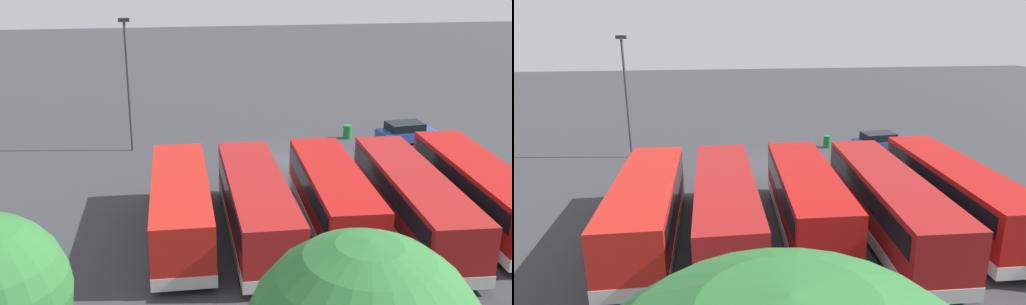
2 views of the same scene
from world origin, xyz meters
TOP-DOWN VIEW (x-y plane):
  - ground_plane at (0.00, 0.00)m, footprint 140.00×140.00m
  - bus_single_deck_near_end at (-7.34, 10.29)m, footprint 2.93×11.52m
  - bus_single_deck_second at (-3.62, 11.07)m, footprint 3.05×11.98m
  - bus_single_deck_third at (-0.01, 10.09)m, footprint 2.94×10.38m
  - bus_single_deck_fourth at (3.76, 10.60)m, footprint 2.62×11.09m
  - bus_single_deck_fifth at (7.21, 10.25)m, footprint 2.63×10.48m
  - car_hatchback_silver at (-8.63, -2.47)m, footprint 4.20×2.25m
  - lamp_post_tall at (10.17, -3.29)m, footprint 0.70×0.30m
  - waste_bin_yellow at (-4.84, -3.93)m, footprint 0.60×0.60m

SIDE VIEW (x-z plane):
  - ground_plane at x=0.00m, z-range 0.00..0.00m
  - waste_bin_yellow at x=-4.84m, z-range 0.00..0.95m
  - car_hatchback_silver at x=-8.63m, z-range -0.02..1.41m
  - bus_single_deck_third at x=-0.01m, z-range 0.14..3.09m
  - bus_single_deck_fifth at x=7.21m, z-range 0.15..3.10m
  - bus_single_deck_fourth at x=3.76m, z-range 0.15..3.10m
  - bus_single_deck_near_end at x=-7.34m, z-range 0.15..3.10m
  - bus_single_deck_second at x=-3.62m, z-range 0.15..3.10m
  - lamp_post_tall at x=10.17m, z-range 0.69..9.41m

